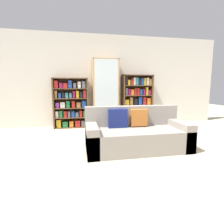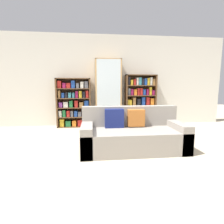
# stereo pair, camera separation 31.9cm
# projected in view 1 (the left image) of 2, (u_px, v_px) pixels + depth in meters

# --- Properties ---
(ground_plane) EXTENTS (16.00, 16.00, 0.00)m
(ground_plane) POSITION_uv_depth(u_px,v_px,m) (134.00, 157.00, 2.96)
(ground_plane) COLOR beige
(wall_back) EXTENTS (7.06, 0.06, 2.70)m
(wall_back) POSITION_uv_depth(u_px,v_px,m) (108.00, 81.00, 5.33)
(wall_back) COLOR silver
(wall_back) RESTS_ON ground
(couch) EXTENTS (1.89, 0.87, 0.79)m
(couch) POSITION_uv_depth(u_px,v_px,m) (136.00, 134.00, 3.33)
(couch) COLOR gray
(couch) RESTS_ON ground
(bookshelf_left) EXTENTS (0.98, 0.32, 1.42)m
(bookshelf_left) POSITION_uv_depth(u_px,v_px,m) (71.00, 104.00, 5.01)
(bookshelf_left) COLOR brown
(bookshelf_left) RESTS_ON ground
(display_cabinet) EXTENTS (0.75, 0.36, 1.96)m
(display_cabinet) POSITION_uv_depth(u_px,v_px,m) (105.00, 94.00, 5.14)
(display_cabinet) COLOR tan
(display_cabinet) RESTS_ON ground
(bookshelf_right) EXTENTS (0.93, 0.32, 1.53)m
(bookshelf_right) POSITION_uv_depth(u_px,v_px,m) (137.00, 101.00, 5.37)
(bookshelf_right) COLOR brown
(bookshelf_right) RESTS_ON ground
(wine_bottle) EXTENTS (0.07, 0.07, 0.40)m
(wine_bottle) POSITION_uv_depth(u_px,v_px,m) (138.00, 129.00, 4.19)
(wine_bottle) COLOR #143819
(wine_bottle) RESTS_ON ground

